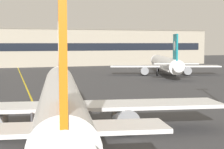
{
  "coord_description": "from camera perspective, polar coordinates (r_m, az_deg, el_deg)",
  "views": [
    {
      "loc": [
        -7.37,
        -23.16,
        8.84
      ],
      "look_at": [
        7.26,
        17.49,
        5.15
      ],
      "focal_mm": 60.09,
      "sensor_mm": 36.0,
      "label": 1
    }
  ],
  "objects": [
    {
      "name": "taxiway_centreline",
      "position": [
        54.39,
        -11.78,
        -4.57
      ],
      "size": [
        13.31,
        179.55,
        0.01
      ],
      "primitive_type": "cube",
      "rotation": [
        0.0,
        0.0,
        -0.07
      ],
      "color": "yellow",
      "rests_on": "ground"
    },
    {
      "name": "airliner_foreground",
      "position": [
        36.07,
        -7.81,
        -3.89
      ],
      "size": [
        32.31,
        41.21,
        11.65
      ],
      "color": "white",
      "rests_on": "ground"
    },
    {
      "name": "airliner_background",
      "position": [
        102.06,
        8.13,
        1.62
      ],
      "size": [
        29.52,
        37.29,
        10.81
      ],
      "color": "white",
      "rests_on": "ground"
    },
    {
      "name": "terminal_building",
      "position": [
        142.14,
        -13.35,
        4.02
      ],
      "size": [
        148.31,
        12.4,
        14.07
      ],
      "color": "#B2A893",
      "rests_on": "ground"
    }
  ]
}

